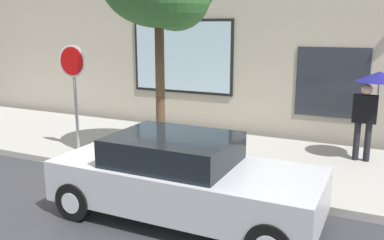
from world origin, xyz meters
The scene contains 7 objects.
ground_plane centered at (0.00, 0.00, 0.00)m, with size 60.00×60.00×0.00m, color #333338.
sidewalk centered at (0.00, 3.00, 0.07)m, with size 20.00×4.00×0.15m, color #A3A099.
building_facade centered at (-0.01, 5.50, 3.48)m, with size 20.00×0.67×7.00m.
parked_car centered at (0.85, -0.14, 0.69)m, with size 4.36×1.86×1.39m.
fire_hydrant centered at (1.02, 1.99, 0.50)m, with size 0.30×0.44×0.72m.
pedestrian_with_umbrella centered at (3.47, 3.90, 1.75)m, with size 1.00×1.00×2.02m.
stop_sign centered at (-2.97, 1.75, 1.95)m, with size 0.76×0.10×2.55m.
Camera 1 is at (3.74, -5.88, 3.12)m, focal length 39.02 mm.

